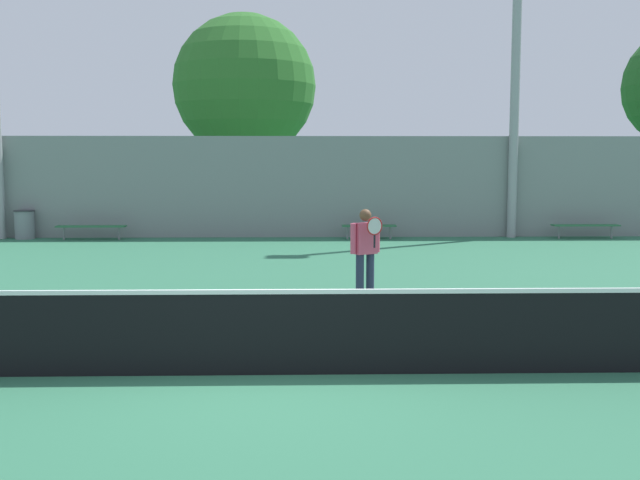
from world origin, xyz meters
TOP-DOWN VIEW (x-y plane):
  - ground_plane at (0.00, 0.00)m, footprint 100.00×100.00m
  - tennis_net at (0.00, 0.00)m, footprint 12.36×0.09m
  - tennis_player at (1.50, 4.59)m, footprint 0.54×0.51m
  - bench_courtside_near at (-5.92, 14.42)m, footprint 2.06×0.40m
  - bench_adjacent_court at (9.08, 14.42)m, footprint 2.03×0.40m
  - bench_by_gate at (2.45, 14.42)m, footprint 1.64×0.40m
  - light_pole_near_left at (6.91, 14.84)m, footprint 0.90×0.60m
  - trash_bin at (-8.01, 14.72)m, footprint 0.61×0.61m
  - back_fence at (0.00, 15.02)m, footprint 34.91×0.06m
  - tree_green_tall at (-1.83, 21.83)m, footprint 5.61×5.61m

SIDE VIEW (x-z plane):
  - ground_plane at x=0.00m, z-range 0.00..0.00m
  - bench_by_gate at x=2.45m, z-range 0.17..0.59m
  - bench_adjacent_court at x=9.08m, z-range 0.17..0.60m
  - bench_courtside_near at x=-5.92m, z-range 0.18..0.60m
  - trash_bin at x=-8.01m, z-range 0.00..0.87m
  - tennis_net at x=0.00m, z-range 0.01..0.97m
  - tennis_player at x=1.50m, z-range 0.10..1.65m
  - back_fence at x=0.00m, z-range 0.00..3.12m
  - tree_green_tall at x=-1.83m, z-range 1.23..9.33m
  - light_pole_near_left at x=6.91m, z-range 0.71..12.41m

